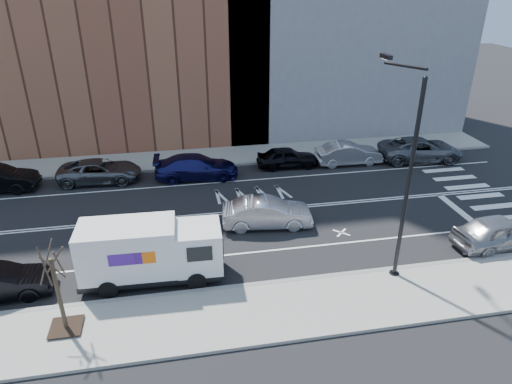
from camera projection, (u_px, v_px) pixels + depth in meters
name	position (u px, v px, depth m)	size (l,w,h in m)	color
ground	(222.00, 213.00, 26.18)	(120.00, 120.00, 0.00)	black
sidewalk_near	(248.00, 314.00, 18.36)	(44.00, 3.60, 0.15)	gray
sidewalk_far	(208.00, 157.00, 33.94)	(44.00, 3.60, 0.15)	gray
curb_near	(241.00, 287.00, 19.95)	(44.00, 0.25, 0.17)	gray
curb_far	(210.00, 166.00, 32.34)	(44.00, 0.25, 0.17)	gray
crosswalk	(474.00, 191.00, 28.82)	(3.00, 14.00, 0.01)	white
road_markings	(222.00, 213.00, 26.18)	(40.00, 8.60, 0.01)	white
streetlight	(404.00, 169.00, 19.01)	(0.44, 4.02, 9.34)	black
street_tree	(60.00, 301.00, 16.96)	(1.20, 1.20, 3.75)	black
fedex_van	(150.00, 251.00, 19.95)	(6.29, 2.38, 2.84)	black
far_parked_c	(100.00, 171.00, 29.92)	(2.43, 5.27, 1.47)	#53565C
far_parked_d	(196.00, 167.00, 30.39)	(2.25, 5.53, 1.60)	#181854
far_parked_e	(287.00, 157.00, 32.15)	(1.71, 4.25, 1.45)	black
far_parked_f	(348.00, 153.00, 32.67)	(1.66, 4.75, 1.57)	#AFAFB4
far_parked_g	(420.00, 149.00, 33.31)	(2.75, 5.96, 1.66)	#56595F
driving_sedan	(267.00, 213.00, 24.58)	(1.68, 4.81, 1.59)	silver
near_parked_front	(500.00, 232.00, 22.73)	(1.95, 4.83, 1.65)	#9A9A9E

